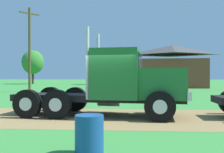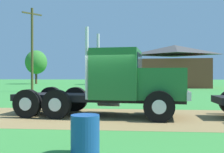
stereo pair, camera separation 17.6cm
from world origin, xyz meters
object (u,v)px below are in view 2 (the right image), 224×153
object	(u,v)px
shed_building	(175,67)
utility_pole_near	(32,47)
truck_foreground_white	(121,84)
steel_barrel	(85,135)

from	to	relation	value
shed_building	utility_pole_near	xyz separation A→B (m)	(-16.38, -11.87, 1.72)
utility_pole_near	truck_foreground_white	bearing A→B (deg)	-57.40
shed_building	utility_pole_near	distance (m)	20.30
utility_pole_near	steel_barrel	bearing A→B (deg)	-65.60
steel_barrel	utility_pole_near	world-z (taller)	utility_pole_near
truck_foreground_white	utility_pole_near	distance (m)	19.23
truck_foreground_white	steel_barrel	world-z (taller)	truck_foreground_white
shed_building	utility_pole_near	size ratio (longest dim) A/B	1.14
shed_building	utility_pole_near	bearing A→B (deg)	-144.09
shed_building	steel_barrel	bearing A→B (deg)	-101.23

